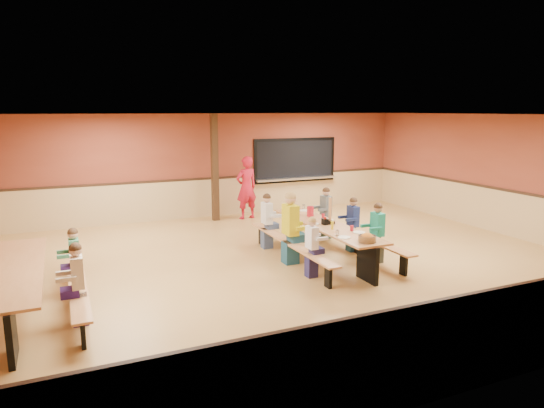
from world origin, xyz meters
name	(u,v)px	position (x,y,z in m)	size (l,w,h in m)	color
ground	(289,263)	(0.00, 0.00, 0.00)	(12.00, 12.00, 0.00)	olive
room_envelope	(289,230)	(0.00, 0.00, 0.69)	(12.04, 10.04, 3.02)	brown
kitchen_pass_through	(295,162)	(2.60, 4.96, 1.49)	(2.78, 0.28, 1.38)	black
structural_post	(215,168)	(-0.20, 4.40, 1.50)	(0.18, 0.18, 3.00)	black
cafeteria_table_main	(325,234)	(0.84, -0.02, 0.53)	(1.91, 3.70, 0.74)	#BE7D4B
cafeteria_table_second	(18,281)	(-4.89, -0.62, 0.53)	(1.91, 3.70, 0.74)	#BE7D4B
seated_child_white_left	(312,248)	(0.02, -0.94, 0.57)	(0.34, 0.27, 1.14)	white
seated_adult_yellow	(290,229)	(0.02, -0.03, 0.73)	(0.49, 0.40, 1.46)	gold
seated_child_grey_left	(267,221)	(0.02, 1.19, 0.62)	(0.38, 0.31, 1.24)	silver
seated_child_teal_right	(377,233)	(1.67, -0.69, 0.61)	(0.38, 0.31, 1.23)	#1A8F78
seated_child_navy_right	(353,225)	(1.67, 0.21, 0.60)	(0.36, 0.30, 1.20)	navy
seated_child_char_right	(326,213)	(1.67, 1.40, 0.62)	(0.39, 0.32, 1.24)	#4D5559
seated_child_green_sec	(75,263)	(-4.07, -0.21, 0.58)	(0.35, 0.29, 1.17)	#377D5B
seated_child_tan_sec	(78,285)	(-4.07, -1.39, 0.61)	(0.37, 0.30, 1.22)	beige
standing_woman	(246,188)	(0.68, 4.25, 0.90)	(0.66, 0.43, 1.81)	red
punch_pitcher	(310,211)	(0.92, 0.81, 0.85)	(0.16, 0.16, 0.22)	red
chip_bowl	(367,238)	(0.82, -1.55, 0.81)	(0.32, 0.32, 0.15)	orange
napkin_dispenser	(325,222)	(0.81, -0.04, 0.80)	(0.10, 0.14, 0.13)	black
condiment_mustard	(332,225)	(0.74, -0.46, 0.82)	(0.06, 0.06, 0.17)	yellow
condiment_ketchup	(325,221)	(0.79, -0.07, 0.82)	(0.06, 0.06, 0.17)	#B2140F
table_paddle	(330,217)	(0.95, -0.01, 0.88)	(0.16, 0.16, 0.56)	black
place_settings	(326,222)	(0.84, -0.02, 0.80)	(0.65, 3.30, 0.11)	beige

